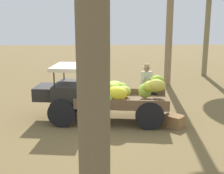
# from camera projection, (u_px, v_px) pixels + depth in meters

# --- Properties ---
(ground_plane) EXTENTS (60.00, 60.00, 0.00)m
(ground_plane) POSITION_uv_depth(u_px,v_px,m) (104.00, 121.00, 10.15)
(ground_plane) COLOR brown
(truck) EXTENTS (4.59, 2.19, 1.89)m
(truck) POSITION_uv_depth(u_px,v_px,m) (100.00, 93.00, 10.15)
(truck) COLOR black
(truck) RESTS_ON ground
(farmer) EXTENTS (0.52, 0.48, 1.72)m
(farmer) POSITION_uv_depth(u_px,v_px,m) (146.00, 83.00, 11.53)
(farmer) COLOR #465B75
(farmer) RESTS_ON ground
(wooden_crate) EXTENTS (0.75, 0.75, 0.38)m
(wooden_crate) POSITION_uv_depth(u_px,v_px,m) (174.00, 121.00, 9.62)
(wooden_crate) COLOR olive
(wooden_crate) RESTS_ON ground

